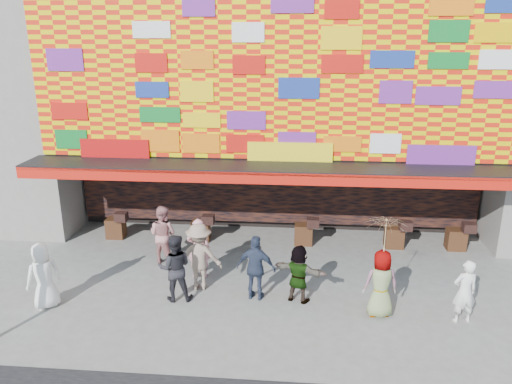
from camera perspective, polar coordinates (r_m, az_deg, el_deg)
ground at (r=13.01m, az=0.93°, el=-13.91°), size 90.00×90.00×0.00m
shop_building at (r=19.30m, az=2.77°, el=13.00°), size 15.20×9.40×10.00m
ped_a at (r=14.05m, az=-23.12°, el=-8.80°), size 1.02×1.01×1.78m
ped_b at (r=14.56m, az=-6.58°, el=-6.39°), size 0.71×0.52×1.81m
ped_c at (r=13.45m, az=-9.25°, el=-8.54°), size 1.00×0.83×1.85m
ped_d at (r=13.91m, az=-6.50°, el=-7.34°), size 1.25×0.74×1.91m
ped_e at (r=13.32m, az=0.02°, el=-8.68°), size 1.12×0.63×1.80m
ped_f at (r=13.32m, az=4.90°, el=-9.29°), size 1.54×0.96×1.58m
ped_g at (r=12.97m, az=14.08°, el=-10.13°), size 0.92×0.66×1.76m
ped_h at (r=13.36m, az=22.75°, el=-10.45°), size 0.67×0.50×1.65m
ped_i at (r=15.64m, az=-10.60°, el=-4.77°), size 1.07×0.95×1.84m
parasol at (r=12.43m, az=14.52°, el=-4.89°), size 1.35×1.36×1.88m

